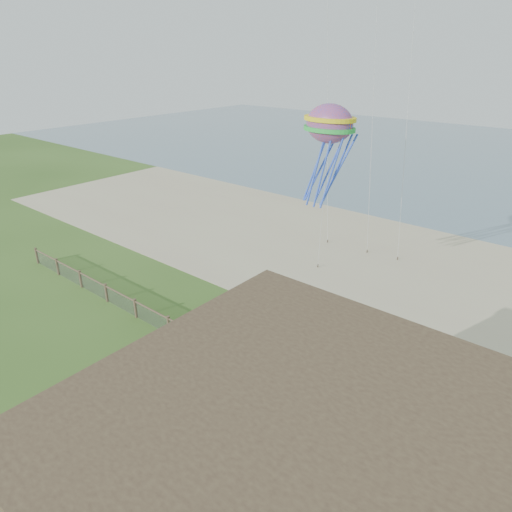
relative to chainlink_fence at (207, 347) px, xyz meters
The scene contains 7 objects.
ground 6.03m from the chainlink_fence, 90.00° to the right, with size 160.00×160.00×0.00m, color #37581E.
sand_beach 16.01m from the chainlink_fence, 90.00° to the left, with size 72.00×20.00×0.02m, color tan.
ocean 60.00m from the chainlink_fence, 90.00° to the left, with size 160.00×68.00×0.02m, color slate.
chainlink_fence is the anchor object (origin of this frame).
motel_deck 13.04m from the chainlink_fence, ahead, with size 15.00×2.00×0.50m, color brown.
picnic_table 3.56m from the chainlink_fence, 36.33° to the right, with size 1.89×1.43×0.80m, color brown, non-canonical shape.
octopus_kite 13.07m from the chainlink_fence, 86.44° to the left, with size 3.20×2.26×6.59m, color #F74627, non-canonical shape.
Camera 1 is at (14.48, -7.49, 14.60)m, focal length 32.00 mm.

